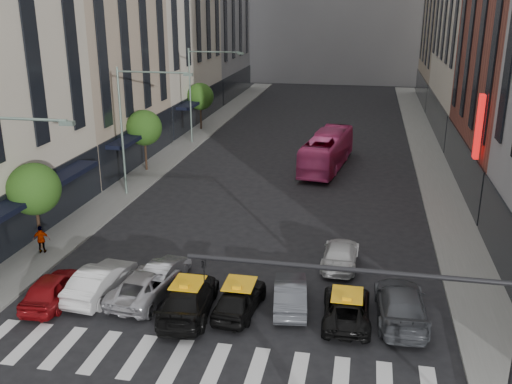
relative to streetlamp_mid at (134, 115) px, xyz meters
The scene contains 22 objects.
sidewalk_left 11.67m from the streetlamp_mid, 98.29° to the left, with size 3.00×96.00×0.15m, color slate.
sidewalk_right 24.46m from the streetlamp_mid, 24.90° to the left, with size 3.00×96.00×0.15m, color slate.
building_left_b 12.23m from the streetlamp_mid, 131.01° to the left, with size 8.00×16.00×24.00m, color tan.
tree_near 10.40m from the streetlamp_mid, 99.96° to the right, with size 2.88×2.88×4.95m.
tree_mid 6.65m from the streetlamp_mid, 106.32° to the left, with size 2.88×2.88×4.95m.
tree_far 22.18m from the streetlamp_mid, 94.56° to the left, with size 2.88×2.88×4.95m.
streetlamp_mid is the anchor object (origin of this frame).
streetlamp_far 16.00m from the streetlamp_mid, 90.00° to the left, with size 5.38×0.25×9.00m.
traffic_signal 27.53m from the streetlamp_mid, 49.82° to the right, with size 10.10×0.20×6.00m.
liberty_sign 22.64m from the streetlamp_mid, ahead, with size 0.30×0.70×4.00m.
car_red 16.17m from the streetlamp_mid, 82.64° to the right, with size 1.70×4.23×1.44m, color maroon.
car_white_front 15.52m from the streetlamp_mid, 74.70° to the right, with size 1.60×4.60×1.51m, color silver.
car_silver 16.09m from the streetlamp_mid, 66.65° to the right, with size 2.23×4.84×1.35m, color #AAA9AF.
taxi_left 17.93m from the streetlamp_mid, 60.49° to the right, with size 2.12×5.22×1.52m, color black.
taxi_center 18.65m from the streetlamp_mid, 53.41° to the right, with size 1.65×4.10×1.40m, color black.
car_grey_mid 19.35m from the streetlamp_mid, 46.39° to the right, with size 1.45×4.16×1.37m, color #42444A.
taxi_right 21.60m from the streetlamp_mid, 42.52° to the right, with size 2.04×4.43×1.23m, color black.
car_grey_curb 22.99m from the streetlamp_mid, 37.49° to the right, with size 2.13×5.25×1.52m, color #43464B.
car_row2_left 14.91m from the streetlamp_mid, 62.56° to the right, with size 1.31×3.77×1.24m, color #9FA0A5.
car_row2_right 17.99m from the streetlamp_mid, 30.17° to the right, with size 1.80×4.44×1.29m, color #BBBBBB.
bus 16.68m from the streetlamp_mid, 37.60° to the left, with size 2.50×10.68×2.97m, color #E14287.
pedestrian_far 11.73m from the streetlamp_mid, 97.34° to the right, with size 0.92×0.38×1.57m, color gray.
Camera 1 is at (5.72, -16.58, 13.42)m, focal length 40.00 mm.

